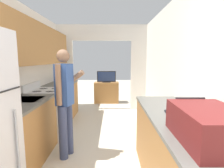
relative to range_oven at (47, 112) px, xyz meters
name	(u,v)px	position (x,y,z in m)	size (l,w,h in m)	color
wall_left	(12,61)	(-0.25, -0.64, 1.03)	(0.38, 6.89, 2.50)	white
wall_right	(189,80)	(2.33, -1.09, 0.78)	(0.06, 6.89, 2.50)	white
wall_far_with_doorway	(101,62)	(0.99, 1.79, 0.98)	(3.01, 0.06, 2.50)	white
counter_left	(44,114)	(-0.01, -0.11, 0.00)	(0.62, 3.41, 0.92)	#9E6B38
counter_right	(175,155)	(2.00, -1.57, -0.01)	(0.62, 1.95, 0.92)	#9E6B38
range_oven	(47,112)	(0.00, 0.00, 0.00)	(0.66, 0.74, 1.06)	white
person	(64,101)	(0.57, -0.79, 0.43)	(0.53, 0.44, 1.66)	#384266
suitcase	(208,125)	(2.00, -2.16, 0.58)	(0.44, 0.65, 0.26)	#5B1919
book_stack	(176,113)	(2.00, -1.54, 0.47)	(0.22, 0.25, 0.04)	black
tv_cabinet	(106,92)	(1.10, 2.65, -0.11)	(0.84, 0.42, 0.72)	#9E6B38
television	(106,77)	(1.10, 2.61, 0.44)	(0.64, 0.16, 0.39)	black
knife	(58,85)	(0.06, 0.59, 0.46)	(0.15, 0.30, 0.02)	#B7B7BC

